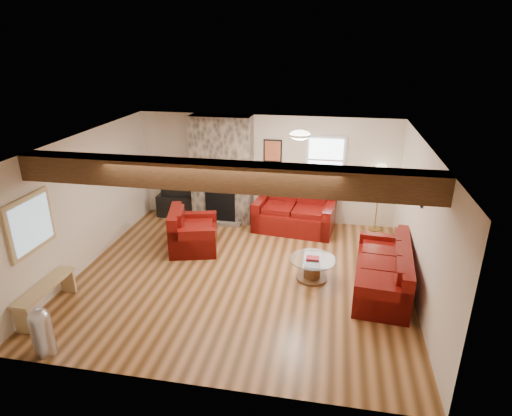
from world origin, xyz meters
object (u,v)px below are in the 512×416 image
Objects in this scene: armchair_red at (194,229)px; coffee_table at (312,269)px; loveseat at (294,210)px; sofa_three at (382,268)px; television at (179,186)px; tv_cabinet at (180,206)px; floor_lamp at (381,175)px.

coffee_table is at bearing -121.85° from armchair_red.
armchair_red is (-1.95, -1.33, -0.04)m from loveseat.
sofa_three is 2.44× the size of television.
tv_cabinet is 0.70× the size of floor_lamp.
sofa_three is 3.79m from armchair_red.
tv_cabinet is 1.25× the size of television.
coffee_table is 0.98× the size of television.
loveseat reaches higher than sofa_three.
television is at bearing 0.00° from tv_cabinet.
floor_lamp is at bearing 62.22° from coffee_table.
sofa_three is 2.81m from loveseat.
television is (0.00, 0.00, 0.51)m from tv_cabinet.
loveseat is 2.06× the size of television.
sofa_three reaches higher than tv_cabinet.
sofa_three is 2.50× the size of coffee_table.
tv_cabinet is at bearing 0.00° from television.
loveseat is at bearing -170.07° from floor_lamp.
loveseat is 2.36m from armchair_red.
floor_lamp is (0.08, 2.53, 0.91)m from sofa_three.
armchair_red is 4.21m from floor_lamp.
armchair_red is 1.89m from television.
sofa_three is 1.36× the size of floor_lamp.
television is 0.56× the size of floor_lamp.
sofa_three is 1.95× the size of tv_cabinet.
sofa_three is at bearing -28.67° from television.
sofa_three reaches higher than coffee_table.
loveseat is at bearing -69.97° from armchair_red.
tv_cabinet is (-4.58, 2.51, -0.14)m from sofa_three.
armchair_red is (-3.69, 0.87, 0.03)m from sofa_three.
sofa_three is 5.22m from tv_cabinet.
loveseat is (-1.75, 2.21, 0.06)m from sofa_three.
sofa_three is at bearing -4.26° from coffee_table.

